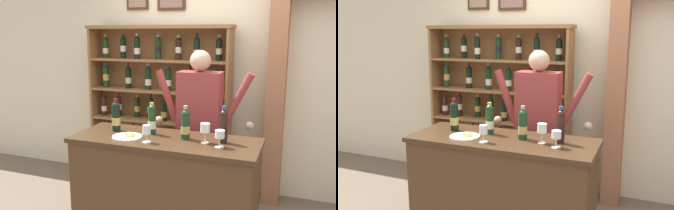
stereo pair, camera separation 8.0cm
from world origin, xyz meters
TOP-DOWN VIEW (x-y plane):
  - back_wall at (-0.00, 1.48)m, footprint 12.00×0.19m
  - wine_shelf at (-0.72, 1.21)m, footprint 1.76×0.31m
  - tasting_counter at (-0.17, -0.00)m, footprint 1.60×0.62m
  - shopkeeper at (-0.02, 0.53)m, footprint 0.98×0.22m
  - tasting_bottle_riserva at (-0.67, 0.07)m, footprint 0.08×0.08m
  - tasting_bottle_bianco at (-0.33, 0.09)m, footprint 0.07×0.07m
  - tasting_bottle_brunello at (-0.00, 0.04)m, footprint 0.08×0.08m
  - tasting_bottle_super_tuscan at (0.32, 0.05)m, footprint 0.07×0.07m
  - wine_glass_center at (0.32, -0.08)m, footprint 0.08×0.08m
  - wine_glass_spare at (0.18, -0.01)m, footprint 0.08×0.08m
  - wine_glass_right at (-0.27, -0.16)m, footprint 0.07×0.07m
  - cheese_plate at (-0.48, -0.09)m, footprint 0.26×0.26m

SIDE VIEW (x-z plane):
  - tasting_counter at x=-0.17m, z-range 0.00..0.99m
  - cheese_plate at x=-0.48m, z-range 0.97..1.02m
  - wine_shelf at x=-0.72m, z-range 0.06..2.02m
  - shopkeeper at x=-0.02m, z-range 0.20..1.91m
  - wine_glass_center at x=0.32m, z-range 1.02..1.16m
  - wine_glass_right at x=-0.27m, z-range 1.01..1.16m
  - wine_glass_spare at x=0.18m, z-range 1.03..1.19m
  - tasting_bottle_brunello at x=0.00m, z-range 0.97..1.26m
  - tasting_bottle_bianco at x=-0.33m, z-range 0.98..1.26m
  - tasting_bottle_riserva at x=-0.67m, z-range 0.97..1.28m
  - tasting_bottle_super_tuscan at x=0.32m, z-range 0.97..1.28m
  - back_wall at x=0.00m, z-range 0.00..3.06m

